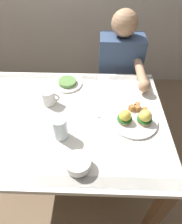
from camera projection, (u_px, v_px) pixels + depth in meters
The scene contains 9 objects.
ground_plane at pixel (72, 176), 1.66m from camera, with size 6.00×6.00×0.00m, color #7F664C.
dining_table at pixel (65, 128), 1.22m from camera, with size 1.20×0.90×0.74m.
eggs_benedict_plate at pixel (135, 118), 1.09m from camera, with size 0.27×0.27×0.09m.
fruit_bowl at pixel (78, 163), 0.89m from camera, with size 0.12×0.12×0.05m.
coffee_mug at pixel (49, 97), 1.19m from camera, with size 0.11×0.08×0.09m.
fork at pixel (94, 110), 1.17m from camera, with size 0.08×0.15×0.00m.
water_glass_near at pixel (60, 129), 1.00m from camera, with size 0.08×0.08×0.13m.
side_plate at pixel (67, 83), 1.35m from camera, with size 0.20×0.20×0.04m.
diner_person at pixel (120, 73), 1.62m from camera, with size 0.34×0.54×1.14m.
Camera 1 is at (0.19, -0.79, 1.56)m, focal length 31.08 mm.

